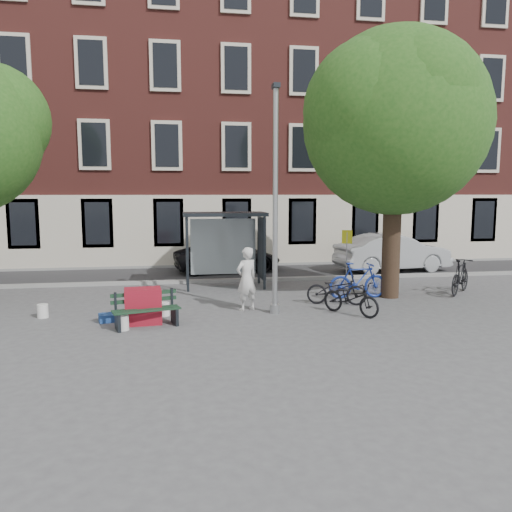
{
  "coord_description": "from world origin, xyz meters",
  "views": [
    {
      "loc": [
        -2.58,
        -13.19,
        3.27
      ],
      "look_at": [
        -0.29,
        1.5,
        1.4
      ],
      "focal_mm": 35.0,
      "sensor_mm": 36.0,
      "label": 1
    }
  ],
  "objects_px": {
    "bike_b": "(358,280)",
    "bike_c": "(351,298)",
    "red_stand": "(143,306)",
    "painter": "(247,279)",
    "car_silver": "(393,253)",
    "lamppost": "(275,212)",
    "bike_a": "(337,289)",
    "bus_shelter": "(236,232)",
    "notice_sign": "(347,246)",
    "bench": "(146,311)",
    "bike_d": "(460,276)",
    "car_dark": "(227,257)"
  },
  "relations": [
    {
      "from": "bike_b",
      "to": "bike_c",
      "type": "height_order",
      "value": "bike_b"
    },
    {
      "from": "bike_c",
      "to": "red_stand",
      "type": "distance_m",
      "value": 5.5
    },
    {
      "from": "red_stand",
      "to": "bike_b",
      "type": "bearing_deg",
      "value": 17.91
    },
    {
      "from": "painter",
      "to": "car_silver",
      "type": "bearing_deg",
      "value": -165.55
    },
    {
      "from": "lamppost",
      "to": "bike_a",
      "type": "bearing_deg",
      "value": 20.21
    },
    {
      "from": "bus_shelter",
      "to": "notice_sign",
      "type": "bearing_deg",
      "value": -15.87
    },
    {
      "from": "bench",
      "to": "bike_d",
      "type": "distance_m",
      "value": 10.24
    },
    {
      "from": "bike_a",
      "to": "notice_sign",
      "type": "distance_m",
      "value": 2.76
    },
    {
      "from": "bench",
      "to": "red_stand",
      "type": "distance_m",
      "value": 0.33
    },
    {
      "from": "bus_shelter",
      "to": "painter",
      "type": "relative_size",
      "value": 1.59
    },
    {
      "from": "bench",
      "to": "bike_c",
      "type": "height_order",
      "value": "bike_c"
    },
    {
      "from": "bench",
      "to": "car_dark",
      "type": "relative_size",
      "value": 0.39
    },
    {
      "from": "car_silver",
      "to": "red_stand",
      "type": "height_order",
      "value": "car_silver"
    },
    {
      "from": "bus_shelter",
      "to": "red_stand",
      "type": "bearing_deg",
      "value": -121.63
    },
    {
      "from": "bike_d",
      "to": "notice_sign",
      "type": "relative_size",
      "value": 0.95
    },
    {
      "from": "painter",
      "to": "notice_sign",
      "type": "relative_size",
      "value": 0.88
    },
    {
      "from": "lamppost",
      "to": "bench",
      "type": "relative_size",
      "value": 3.57
    },
    {
      "from": "painter",
      "to": "car_dark",
      "type": "bearing_deg",
      "value": -117.5
    },
    {
      "from": "car_dark",
      "to": "painter",
      "type": "bearing_deg",
      "value": 171.45
    },
    {
      "from": "bench",
      "to": "car_silver",
      "type": "xyz_separation_m",
      "value": [
        9.72,
        7.41,
        0.41
      ]
    },
    {
      "from": "bench",
      "to": "car_silver",
      "type": "bearing_deg",
      "value": 21.82
    },
    {
      "from": "bike_d",
      "to": "bike_a",
      "type": "bearing_deg",
      "value": 56.7
    },
    {
      "from": "bus_shelter",
      "to": "bench",
      "type": "bearing_deg",
      "value": -119.2
    },
    {
      "from": "bike_d",
      "to": "bike_b",
      "type": "bearing_deg",
      "value": 47.82
    },
    {
      "from": "bench",
      "to": "bike_d",
      "type": "xyz_separation_m",
      "value": [
        9.91,
        2.56,
        0.19
      ]
    },
    {
      "from": "painter",
      "to": "notice_sign",
      "type": "height_order",
      "value": "notice_sign"
    },
    {
      "from": "red_stand",
      "to": "bike_c",
      "type": "bearing_deg",
      "value": 0.93
    },
    {
      "from": "car_dark",
      "to": "bike_d",
      "type": "bearing_deg",
      "value": -137.01
    },
    {
      "from": "bus_shelter",
      "to": "painter",
      "type": "bearing_deg",
      "value": -91.78
    },
    {
      "from": "red_stand",
      "to": "notice_sign",
      "type": "xyz_separation_m",
      "value": [
        6.59,
        3.64,
        1.04
      ]
    },
    {
      "from": "bus_shelter",
      "to": "bench",
      "type": "xyz_separation_m",
      "value": [
        -2.8,
        -5.01,
        -1.53
      ]
    },
    {
      "from": "bike_b",
      "to": "car_silver",
      "type": "height_order",
      "value": "car_silver"
    },
    {
      "from": "lamppost",
      "to": "red_stand",
      "type": "height_order",
      "value": "lamppost"
    },
    {
      "from": "bus_shelter",
      "to": "bike_a",
      "type": "height_order",
      "value": "bus_shelter"
    },
    {
      "from": "bus_shelter",
      "to": "bike_d",
      "type": "bearing_deg",
      "value": -18.98
    },
    {
      "from": "bike_d",
      "to": "car_dark",
      "type": "height_order",
      "value": "car_dark"
    },
    {
      "from": "bus_shelter",
      "to": "car_silver",
      "type": "xyz_separation_m",
      "value": [
        6.92,
        2.4,
        -1.13
      ]
    },
    {
      "from": "car_dark",
      "to": "bike_b",
      "type": "bearing_deg",
      "value": -157.16
    },
    {
      "from": "bike_b",
      "to": "bike_c",
      "type": "xyz_separation_m",
      "value": [
        -0.94,
        -1.99,
        -0.11
      ]
    },
    {
      "from": "bike_c",
      "to": "bike_d",
      "type": "xyz_separation_m",
      "value": [
        4.5,
        2.16,
        0.12
      ]
    },
    {
      "from": "bus_shelter",
      "to": "painter",
      "type": "distance_m",
      "value": 3.8
    },
    {
      "from": "bike_c",
      "to": "red_stand",
      "type": "relative_size",
      "value": 1.94
    },
    {
      "from": "bike_a",
      "to": "bike_c",
      "type": "bearing_deg",
      "value": -161.59
    },
    {
      "from": "car_silver",
      "to": "bike_d",
      "type": "bearing_deg",
      "value": 174.25
    },
    {
      "from": "painter",
      "to": "lamppost",
      "type": "bearing_deg",
      "value": 122.21
    },
    {
      "from": "car_silver",
      "to": "notice_sign",
      "type": "xyz_separation_m",
      "value": [
        -3.22,
        -3.45,
        0.7
      ]
    },
    {
      "from": "notice_sign",
      "to": "bike_a",
      "type": "bearing_deg",
      "value": -91.57
    },
    {
      "from": "painter",
      "to": "car_dark",
      "type": "height_order",
      "value": "painter"
    },
    {
      "from": "painter",
      "to": "bike_b",
      "type": "xyz_separation_m",
      "value": [
        3.66,
        1.05,
        -0.32
      ]
    },
    {
      "from": "lamppost",
      "to": "bike_d",
      "type": "xyz_separation_m",
      "value": [
        6.5,
        1.66,
        -2.2
      ]
    }
  ]
}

